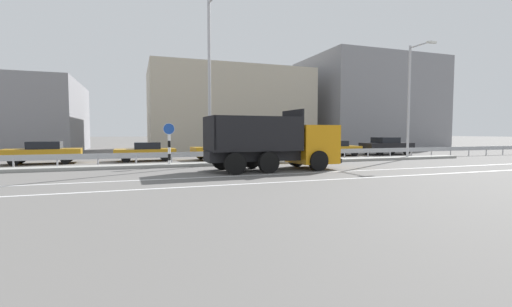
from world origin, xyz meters
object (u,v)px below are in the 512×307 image
Objects in this scene: parked_car_5 at (281,148)px; parked_car_7 at (386,146)px; median_road_sign at (169,144)px; street_lamp_1 at (210,74)px; dump_truck at (287,147)px; parked_car_4 at (221,150)px; parked_car_6 at (336,148)px; parked_car_2 at (43,152)px; parked_car_3 at (146,151)px; street_lamp_2 at (411,96)px.

parked_car_7 is (10.26, -0.08, 0.06)m from parked_car_5.
street_lamp_1 is (2.36, -0.32, 4.06)m from median_road_sign.
dump_truck reaches higher than parked_car_4.
parked_car_7 is (5.04, -0.19, 0.12)m from parked_car_6.
parked_car_2 is (-9.70, 4.96, -4.63)m from street_lamp_1.
street_lamp_1 is 13.90m from parked_car_6.
parked_car_2 reaches higher than parked_car_3.
median_road_sign is 8.71m from parked_car_2.
parked_car_3 is at bearing 103.46° from median_road_sign.
street_lamp_1 is 2.10× the size of parked_car_7.
parked_car_2 is at bearing 91.77° from parked_car_3.
dump_truck is at bearing -42.31° from street_lamp_1.
street_lamp_2 reaches higher than parked_car_7.
parked_car_3 is (6.19, 0.18, -0.05)m from parked_car_2.
dump_truck is 9.00m from parked_car_5.
parked_car_3 is 0.86× the size of parked_car_5.
parked_car_7 reaches higher than parked_car_3.
dump_truck is 2.82× the size of median_road_sign.
street_lamp_1 is at bearing -51.45° from parked_car_5.
street_lamp_2 reaches higher than dump_truck.
parked_car_4 is 10.28m from parked_car_6.
median_road_sign reaches higher than parked_car_7.
street_lamp_1 is at bearing -134.14° from dump_truck.
street_lamp_2 is 1.78× the size of parked_car_5.
dump_truck is at bearing -41.52° from parked_car_6.
parked_car_6 is (5.22, 0.11, -0.06)m from parked_car_5.
street_lamp_2 is (17.32, -0.03, 3.34)m from median_road_sign.
street_lamp_1 is at bearing 154.83° from parked_car_4.
street_lamp_1 reaches higher than parked_car_6.
dump_truck is 1.75× the size of parked_car_3.
parked_car_5 is at bearing -88.36° from parked_car_7.
parked_car_5 is 1.20× the size of parked_car_6.
parked_car_4 is at bearing -82.12° from parked_car_5.
parked_car_3 is at bearing -88.88° from parked_car_5.
street_lamp_1 is at bearing -62.43° from parked_car_6.
parked_car_2 is 0.96× the size of parked_car_5.
street_lamp_2 is 2.13× the size of parked_car_6.
dump_truck is 1.81× the size of parked_car_6.
dump_truck is 1.68× the size of parked_car_4.
street_lamp_1 is 18.33m from parked_car_7.
parked_car_7 reaches higher than parked_car_4.
parked_car_6 is at bearing -92.94° from parked_car_2.
street_lamp_1 is 1.15× the size of street_lamp_2.
parked_car_7 is (2.03, 4.86, -3.85)m from street_lamp_2.
parked_car_3 is (-6.97, 8.29, -0.55)m from dump_truck.
dump_truck reaches higher than median_road_sign.
parked_car_3 is (-18.48, 4.86, -3.96)m from street_lamp_2.
street_lamp_2 is at bearing -104.66° from parked_car_3.
median_road_sign is 17.64m from street_lamp_2.
parked_car_7 is (13.53, 8.30, -0.44)m from dump_truck.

